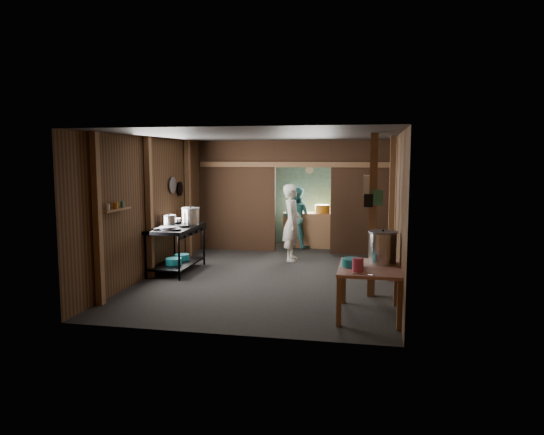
% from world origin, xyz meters
% --- Properties ---
extents(floor, '(4.50, 7.00, 0.00)m').
position_xyz_m(floor, '(0.00, 0.00, 0.00)').
color(floor, black).
rests_on(floor, ground).
extents(ceiling, '(4.50, 7.00, 0.00)m').
position_xyz_m(ceiling, '(0.00, 0.00, 2.60)').
color(ceiling, '#2B2B2B').
rests_on(ceiling, ground).
extents(wall_back, '(4.50, 0.00, 2.60)m').
position_xyz_m(wall_back, '(0.00, 3.50, 1.30)').
color(wall_back, '#52351B').
rests_on(wall_back, ground).
extents(wall_front, '(4.50, 0.00, 2.60)m').
position_xyz_m(wall_front, '(0.00, -3.50, 1.30)').
color(wall_front, '#52351B').
rests_on(wall_front, ground).
extents(wall_left, '(0.00, 7.00, 2.60)m').
position_xyz_m(wall_left, '(-2.25, 0.00, 1.30)').
color(wall_left, '#52351B').
rests_on(wall_left, ground).
extents(wall_right, '(0.00, 7.00, 2.60)m').
position_xyz_m(wall_right, '(2.25, 0.00, 1.30)').
color(wall_right, '#52351B').
rests_on(wall_right, ground).
extents(partition_left, '(1.85, 0.10, 2.60)m').
position_xyz_m(partition_left, '(-1.32, 2.20, 1.30)').
color(partition_left, '#422818').
rests_on(partition_left, floor).
extents(partition_right, '(1.35, 0.10, 2.60)m').
position_xyz_m(partition_right, '(1.57, 2.20, 1.30)').
color(partition_right, '#422818').
rests_on(partition_right, floor).
extents(partition_header, '(1.30, 0.10, 0.60)m').
position_xyz_m(partition_header, '(0.25, 2.20, 2.30)').
color(partition_header, '#422818').
rests_on(partition_header, wall_back).
extents(turquoise_panel, '(4.40, 0.06, 2.50)m').
position_xyz_m(turquoise_panel, '(0.00, 3.44, 1.25)').
color(turquoise_panel, '#71B5AE').
rests_on(turquoise_panel, wall_back).
extents(back_counter, '(1.20, 0.50, 0.85)m').
position_xyz_m(back_counter, '(0.30, 2.95, 0.42)').
color(back_counter, brown).
rests_on(back_counter, floor).
extents(wall_clock, '(0.20, 0.03, 0.20)m').
position_xyz_m(wall_clock, '(0.25, 3.40, 1.90)').
color(wall_clock, beige).
rests_on(wall_clock, wall_back).
extents(post_left_a, '(0.10, 0.12, 2.60)m').
position_xyz_m(post_left_a, '(-2.18, -2.60, 1.30)').
color(post_left_a, brown).
rests_on(post_left_a, floor).
extents(post_left_b, '(0.10, 0.12, 2.60)m').
position_xyz_m(post_left_b, '(-2.18, -0.80, 1.30)').
color(post_left_b, brown).
rests_on(post_left_b, floor).
extents(post_left_c, '(0.10, 0.12, 2.60)m').
position_xyz_m(post_left_c, '(-2.18, 1.20, 1.30)').
color(post_left_c, brown).
rests_on(post_left_c, floor).
extents(post_right, '(0.10, 0.12, 2.60)m').
position_xyz_m(post_right, '(2.18, -0.20, 1.30)').
color(post_right, brown).
rests_on(post_right, floor).
extents(post_free, '(0.12, 0.12, 2.60)m').
position_xyz_m(post_free, '(1.85, -1.30, 1.30)').
color(post_free, brown).
rests_on(post_free, floor).
extents(cross_beam, '(4.40, 0.12, 0.12)m').
position_xyz_m(cross_beam, '(0.00, 2.15, 2.05)').
color(cross_beam, brown).
rests_on(cross_beam, wall_left).
extents(pan_lid_big, '(0.03, 0.34, 0.34)m').
position_xyz_m(pan_lid_big, '(-2.21, 0.40, 1.65)').
color(pan_lid_big, slate).
rests_on(pan_lid_big, wall_left).
extents(pan_lid_small, '(0.03, 0.30, 0.30)m').
position_xyz_m(pan_lid_small, '(-2.21, 0.80, 1.55)').
color(pan_lid_small, black).
rests_on(pan_lid_small, wall_left).
extents(wall_shelf, '(0.14, 0.80, 0.03)m').
position_xyz_m(wall_shelf, '(-2.15, -2.10, 1.40)').
color(wall_shelf, brown).
rests_on(wall_shelf, wall_left).
extents(jar_white, '(0.07, 0.07, 0.10)m').
position_xyz_m(jar_white, '(-2.15, -2.35, 1.47)').
color(jar_white, beige).
rests_on(jar_white, wall_shelf).
extents(jar_yellow, '(0.08, 0.08, 0.10)m').
position_xyz_m(jar_yellow, '(-2.15, -2.10, 1.47)').
color(jar_yellow, '#BE7017').
rests_on(jar_yellow, wall_shelf).
extents(jar_green, '(0.06, 0.06, 0.10)m').
position_xyz_m(jar_green, '(-2.15, -1.88, 1.47)').
color(jar_green, '#367D57').
rests_on(jar_green, wall_shelf).
extents(bag_white, '(0.22, 0.15, 0.32)m').
position_xyz_m(bag_white, '(1.80, -1.22, 1.78)').
color(bag_white, beige).
rests_on(bag_white, post_free).
extents(bag_green, '(0.16, 0.12, 0.24)m').
position_xyz_m(bag_green, '(1.92, -1.36, 1.60)').
color(bag_green, '#367D57').
rests_on(bag_green, post_free).
extents(bag_black, '(0.14, 0.10, 0.20)m').
position_xyz_m(bag_black, '(1.78, -1.38, 1.55)').
color(bag_black, black).
rests_on(bag_black, post_free).
extents(gas_range, '(0.77, 1.50, 0.89)m').
position_xyz_m(gas_range, '(-1.88, -0.28, 0.44)').
color(gas_range, black).
rests_on(gas_range, floor).
extents(prep_table, '(0.87, 1.19, 0.70)m').
position_xyz_m(prep_table, '(1.83, -2.35, 0.35)').
color(prep_table, tan).
rests_on(prep_table, floor).
extents(stove_pot_large, '(0.47, 0.47, 0.36)m').
position_xyz_m(stove_pot_large, '(-1.71, 0.08, 1.05)').
color(stove_pot_large, '#BEBEBE').
rests_on(stove_pot_large, gas_range).
extents(stove_pot_med, '(0.37, 0.37, 0.24)m').
position_xyz_m(stove_pot_med, '(-2.05, -0.22, 0.98)').
color(stove_pot_med, '#BEBEBE').
rests_on(stove_pot_med, gas_range).
extents(stove_saucepan, '(0.17, 0.17, 0.10)m').
position_xyz_m(stove_saucepan, '(-2.05, 0.21, 0.94)').
color(stove_saucepan, '#BEBEBE').
rests_on(stove_saucepan, gas_range).
extents(frying_pan, '(0.34, 0.55, 0.07)m').
position_xyz_m(frying_pan, '(-1.88, -0.67, 0.91)').
color(frying_pan, slate).
rests_on(frying_pan, gas_range).
extents(blue_tub_front, '(0.30, 0.30, 0.12)m').
position_xyz_m(blue_tub_front, '(-1.88, -0.44, 0.23)').
color(blue_tub_front, teal).
rests_on(blue_tub_front, gas_range).
extents(blue_tub_back, '(0.30, 0.30, 0.12)m').
position_xyz_m(blue_tub_back, '(-1.88, -0.01, 0.23)').
color(blue_tub_back, teal).
rests_on(blue_tub_back, gas_range).
extents(stock_pot, '(0.49, 0.49, 0.49)m').
position_xyz_m(stock_pot, '(2.00, -2.08, 0.93)').
color(stock_pot, '#BEBEBE').
rests_on(stock_pot, prep_table).
extents(wash_basin, '(0.37, 0.37, 0.11)m').
position_xyz_m(wash_basin, '(1.59, -2.39, 0.76)').
color(wash_basin, teal).
rests_on(wash_basin, prep_table).
extents(pink_bucket, '(0.19, 0.19, 0.18)m').
position_xyz_m(pink_bucket, '(1.67, -2.67, 0.79)').
color(pink_bucket, '#CC4369').
rests_on(pink_bucket, prep_table).
extents(knife, '(0.30, 0.09, 0.01)m').
position_xyz_m(knife, '(1.75, -2.87, 0.71)').
color(knife, '#BEBEBE').
rests_on(knife, prep_table).
extents(yellow_tub, '(0.37, 0.37, 0.21)m').
position_xyz_m(yellow_tub, '(0.63, 2.95, 0.95)').
color(yellow_tub, '#BE7017').
rests_on(yellow_tub, back_counter).
extents(red_cup, '(0.13, 0.13, 0.15)m').
position_xyz_m(red_cup, '(0.08, 2.95, 0.93)').
color(red_cup, '#AE1D0A').
rests_on(red_cup, back_counter).
extents(cook, '(0.42, 0.62, 1.65)m').
position_xyz_m(cook, '(0.16, 1.22, 0.82)').
color(cook, silver).
rests_on(cook, floor).
extents(worker_back, '(0.86, 0.75, 1.50)m').
position_xyz_m(worker_back, '(0.01, 2.74, 0.75)').
color(worker_back, teal).
rests_on(worker_back, floor).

